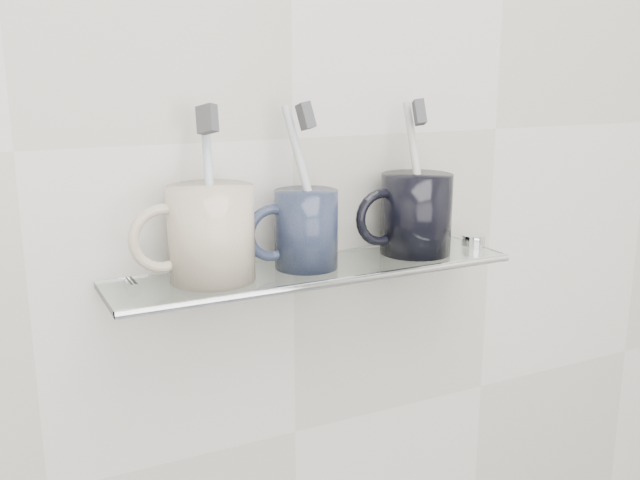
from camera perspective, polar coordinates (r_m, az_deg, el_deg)
wall_back at (r=0.89m, az=-2.20°, el=8.12°), size 2.50×0.00×2.50m
shelf_glass at (r=0.86m, az=-0.41°, el=-2.44°), size 0.50×0.12×0.01m
shelf_rail at (r=0.82m, az=1.33°, el=-3.40°), size 0.50×0.01×0.01m
bracket_left at (r=0.85m, az=-14.76°, el=-4.05°), size 0.02×0.03×0.02m
bracket_right at (r=1.01m, az=9.13°, el=-0.88°), size 0.02×0.03×0.02m
mug_left at (r=0.81m, az=-8.69°, el=0.53°), size 0.10×0.10×0.11m
mug_left_handle at (r=0.79m, az=-12.42°, el=0.13°), size 0.08×0.01×0.08m
toothbrush_left at (r=0.80m, az=-8.81°, el=3.80°), size 0.03×0.07×0.19m
bristles_left at (r=0.79m, az=-9.02°, el=9.53°), size 0.02×0.03×0.04m
mug_center at (r=0.85m, az=-1.11°, el=0.87°), size 0.10×0.10×0.09m
mug_center_handle at (r=0.83m, az=-3.84°, el=0.57°), size 0.07×0.01×0.07m
toothbrush_center at (r=0.84m, az=-1.13°, el=4.45°), size 0.04×0.05×0.19m
bristles_center at (r=0.83m, az=-1.15°, el=9.89°), size 0.02×0.03×0.04m
mug_right at (r=0.93m, az=7.70°, el=2.10°), size 0.09×0.09×0.10m
mug_right_handle at (r=0.90m, az=4.96°, el=1.81°), size 0.07×0.01×0.07m
toothbrush_right at (r=0.92m, az=7.79°, el=5.11°), size 0.02×0.07×0.19m
bristles_right at (r=0.91m, az=7.96°, el=10.08°), size 0.02×0.03×0.04m
chrome_cap at (r=0.99m, az=12.16°, el=0.03°), size 0.03×0.03×0.01m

